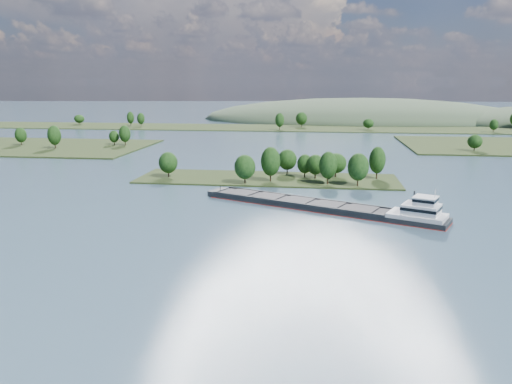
# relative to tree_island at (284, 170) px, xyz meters

# --- Properties ---
(ground) EXTENTS (1800.00, 1800.00, 0.00)m
(ground) POSITION_rel_tree_island_xyz_m (-6.66, -58.78, -3.92)
(ground) COLOR #364D5D
(ground) RESTS_ON ground
(tree_island) EXTENTS (100.00, 30.85, 14.19)m
(tree_island) POSITION_rel_tree_island_xyz_m (0.00, 0.00, 0.00)
(tree_island) COLOR black
(tree_island) RESTS_ON ground
(back_shoreline) EXTENTS (900.00, 60.00, 15.56)m
(back_shoreline) POSITION_rel_tree_island_xyz_m (3.20, 221.11, -3.20)
(back_shoreline) COLOR black
(back_shoreline) RESTS_ON ground
(hill_west) EXTENTS (320.00, 160.00, 44.00)m
(hill_west) POSITION_rel_tree_island_xyz_m (53.34, 321.22, -3.92)
(hill_west) COLOR #374932
(hill_west) RESTS_ON ground
(cargo_barge) EXTENTS (72.47, 38.79, 10.20)m
(cargo_barge) POSITION_rel_tree_island_xyz_m (18.05, -44.52, -2.63)
(cargo_barge) COLOR black
(cargo_barge) RESTS_ON ground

